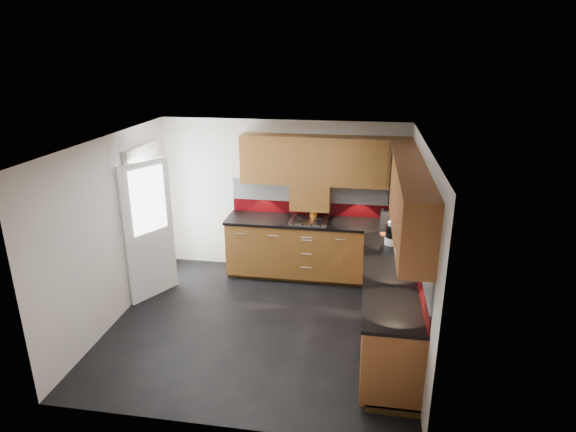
% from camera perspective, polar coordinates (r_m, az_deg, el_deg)
% --- Properties ---
extents(room, '(4.00, 3.80, 2.64)m').
position_cam_1_polar(room, '(5.77, -3.61, -0.05)').
color(room, black).
extents(base_cabinets, '(2.70, 3.20, 0.95)m').
position_cam_1_polar(base_cabinets, '(6.72, 6.92, -7.08)').
color(base_cabinets, brown).
rests_on(base_cabinets, room).
extents(countertop, '(2.72, 3.22, 0.04)m').
position_cam_1_polar(countertop, '(6.51, 6.97, -3.32)').
color(countertop, black).
rests_on(countertop, base_cabinets).
extents(backsplash, '(2.70, 3.20, 0.54)m').
position_cam_1_polar(backsplash, '(6.61, 9.08, -0.36)').
color(backsplash, maroon).
rests_on(backsplash, countertop).
extents(upper_cabinets, '(2.50, 3.20, 0.72)m').
position_cam_1_polar(upper_cabinets, '(6.29, 8.94, 4.61)').
color(upper_cabinets, brown).
rests_on(upper_cabinets, room).
extents(extractor_hood, '(0.60, 0.33, 0.40)m').
position_cam_1_polar(extractor_hood, '(7.30, 2.68, 2.35)').
color(extractor_hood, brown).
rests_on(extractor_hood, room).
extents(glass_cabinet, '(0.32, 0.80, 0.66)m').
position_cam_1_polar(glass_cabinet, '(6.58, 13.19, 5.22)').
color(glass_cabinet, black).
rests_on(glass_cabinet, room).
extents(back_door, '(0.42, 1.19, 2.04)m').
position_cam_1_polar(back_door, '(7.17, -16.22, -0.85)').
color(back_door, white).
rests_on(back_door, room).
extents(gas_hob, '(0.57, 0.50, 0.04)m').
position_cam_1_polar(gas_hob, '(7.25, 2.49, -0.49)').
color(gas_hob, silver).
rests_on(gas_hob, countertop).
extents(utensil_pot, '(0.11, 0.11, 0.39)m').
position_cam_1_polar(utensil_pot, '(7.36, 3.06, 0.44)').
color(utensil_pot, '#CB5F13').
rests_on(utensil_pot, countertop).
extents(toaster, '(0.28, 0.20, 0.19)m').
position_cam_1_polar(toaster, '(7.32, 11.98, -0.07)').
color(toaster, silver).
rests_on(toaster, countertop).
extents(food_processor, '(0.19, 0.19, 0.31)m').
position_cam_1_polar(food_processor, '(6.50, 12.22, -2.12)').
color(food_processor, white).
rests_on(food_processor, countertop).
extents(paper_towel, '(0.14, 0.14, 0.24)m').
position_cam_1_polar(paper_towel, '(6.35, 13.02, -2.92)').
color(paper_towel, white).
rests_on(paper_towel, countertop).
extents(orange_cloth, '(0.15, 0.13, 0.01)m').
position_cam_1_polar(orange_cloth, '(6.86, 11.47, -2.14)').
color(orange_cloth, '#E95919').
rests_on(orange_cloth, countertop).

